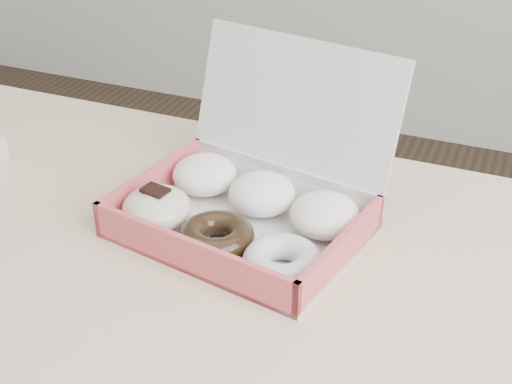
% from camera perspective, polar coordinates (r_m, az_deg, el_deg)
% --- Properties ---
extents(table, '(1.20, 0.80, 0.75)m').
position_cam_1_polar(table, '(0.95, -11.58, -9.11)').
color(table, tan).
rests_on(table, ground).
extents(donut_box, '(0.35, 0.33, 0.22)m').
position_cam_1_polar(donut_box, '(0.93, -0.82, -0.82)').
color(donut_box, silver).
rests_on(donut_box, table).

